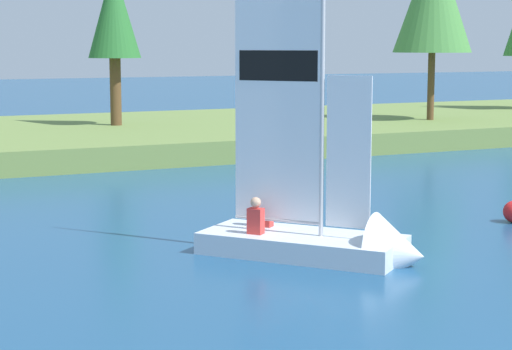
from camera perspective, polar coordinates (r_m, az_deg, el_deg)
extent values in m
cube|color=olive|center=(35.23, -11.85, 2.24)|extent=(80.00, 13.92, 0.77)
cylinder|color=brown|center=(36.04, -8.72, 5.14)|extent=(0.43, 0.43, 2.60)
cone|color=#286B2D|center=(36.02, -8.83, 10.03)|extent=(2.03, 2.03, 3.54)
cylinder|color=brown|center=(38.87, 10.83, 5.44)|extent=(0.29, 0.29, 2.79)
cube|color=silver|center=(17.10, 2.88, -4.35)|extent=(3.57, 3.89, 0.40)
cone|color=silver|center=(16.49, 8.87, -4.90)|extent=(1.70, 1.62, 1.44)
cylinder|color=#B7B7BC|center=(16.58, 4.14, 4.97)|extent=(0.08, 0.08, 5.16)
cube|color=white|center=(16.92, 1.38, 5.00)|extent=(1.12, 1.38, 4.63)
cube|color=black|center=(16.90, 1.38, 6.82)|extent=(1.01, 1.24, 0.56)
cube|color=white|center=(16.49, 5.78, 1.41)|extent=(0.55, 0.67, 2.74)
cylinder|color=#B7B7BC|center=(17.21, 1.35, -2.82)|extent=(1.14, 1.40, 0.06)
cube|color=red|center=(17.01, -0.02, -2.88)|extent=(0.33, 0.34, 0.48)
sphere|color=tan|center=(16.94, -0.02, -1.72)|extent=(0.20, 0.20, 0.20)
cube|color=red|center=(17.68, 0.57, -2.30)|extent=(0.33, 0.34, 0.58)
sphere|color=tan|center=(17.61, 0.57, -1.03)|extent=(0.20, 0.20, 0.20)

